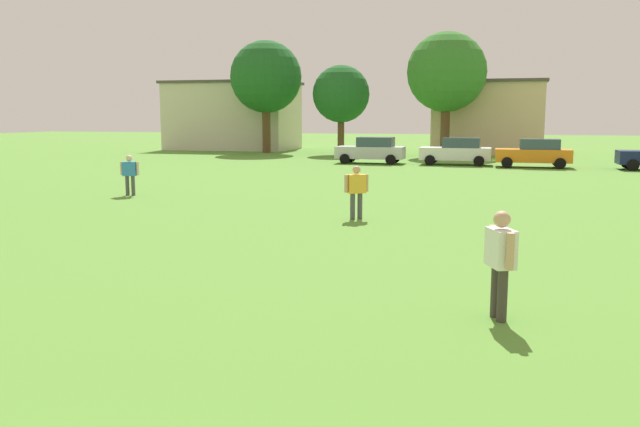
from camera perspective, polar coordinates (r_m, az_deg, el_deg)
ground_plane at (r=31.33m, az=7.63°, el=2.83°), size 160.00×160.00×0.00m
adult_bystander at (r=10.14m, az=15.32°, el=-3.52°), size 0.49×0.73×1.64m
bystander_near_trees at (r=19.42m, az=3.16°, el=2.26°), size 0.65×0.53×1.58m
bystander_midfield at (r=26.20m, az=-16.12°, el=3.50°), size 0.72×0.37×1.54m
parked_car_silver_0 at (r=42.41m, az=4.48°, el=5.49°), size 4.30×2.02×1.68m
parked_car_white_1 at (r=41.85m, az=11.73°, el=5.30°), size 4.30×2.02×1.68m
parked_car_orange_2 at (r=40.95m, az=18.04°, el=5.00°), size 4.30×2.02×1.68m
tree_far_left at (r=54.90m, az=-4.70°, el=11.65°), size 5.82×5.82×9.07m
tree_center at (r=52.39m, az=1.83°, el=10.26°), size 4.45×4.45×6.94m
tree_far_right at (r=51.02m, az=10.88°, el=11.88°), size 5.91×5.91×9.20m
house_left at (r=61.00m, az=-7.50°, el=8.39°), size 11.37×7.15×6.05m
house_right at (r=56.37m, az=14.27°, el=8.07°), size 8.80×8.25×5.80m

